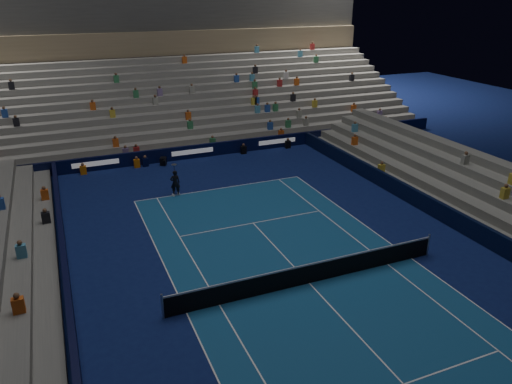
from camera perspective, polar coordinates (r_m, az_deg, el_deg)
The scene contains 9 objects.
ground at distance 21.78m, azimuth 6.20°, elevation -10.50°, with size 90.00×90.00×0.00m, color #0C174D.
court_surface at distance 21.78m, azimuth 6.20°, elevation -10.49°, with size 10.97×23.77×0.01m, color navy.
sponsor_barrier_far at distance 37.30m, azimuth -7.44°, elevation 4.66°, with size 44.00×0.25×1.00m, color black.
sponsor_barrier_east at distance 27.09m, azimuth 24.65°, elevation -4.39°, with size 0.25×37.00×1.00m, color black.
sponsor_barrier_west at distance 19.49m, azimuth -20.62°, elevation -14.67°, with size 0.25×37.00×1.00m, color black.
grandstand_main at distance 45.49m, azimuth -10.91°, elevation 11.43°, with size 44.00×15.20×11.20m.
tennis_net at distance 21.51m, azimuth 6.25°, elevation -9.37°, with size 12.90×0.10×1.10m.
tennis_player at distance 30.49m, azimuth -9.38°, elevation 1.05°, with size 0.59×0.39×1.63m, color black.
broadcast_camera at distance 36.20m, azimuth -10.73°, elevation 3.54°, with size 0.59×0.94×0.56m.
Camera 1 is at (-9.12, -15.86, 11.82)m, focal length 34.41 mm.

